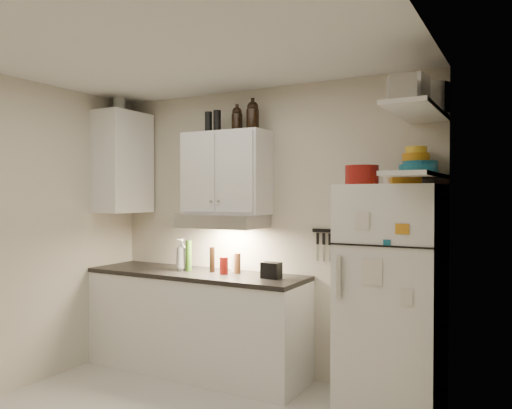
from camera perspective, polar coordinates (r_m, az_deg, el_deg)
The scene contains 35 objects.
ceiling at distance 3.46m, azimuth -11.43°, elevation 17.64°, with size 3.20×3.00×0.02m, color white.
back_wall at distance 4.58m, azimuth 0.94°, elevation -2.98°, with size 3.20×0.02×2.60m, color beige.
left_wall at distance 4.53m, azimuth -27.12°, elevation -3.14°, with size 0.02×3.00×2.60m, color beige.
right_wall at distance 2.61m, azimuth 17.00°, elevation -6.10°, with size 0.02×3.00×2.60m, color beige.
base_cabinet at distance 4.75m, azimuth -6.92°, elevation -13.37°, with size 2.10×0.60×0.88m, color white.
countertop at distance 4.65m, azimuth -6.93°, elevation -7.88°, with size 2.10×0.62×0.04m, color black.
upper_cabinet at distance 4.57m, azimuth -3.42°, elevation 3.60°, with size 0.80×0.33×0.75m, color white.
side_cabinet at distance 5.18m, azimuth -14.96°, elevation 4.65°, with size 0.33×0.55×1.00m, color white.
range_hood at distance 4.52m, azimuth -3.85°, elevation -1.89°, with size 0.76×0.46×0.12m, color silver.
fridge at distance 3.87m, azimuth 15.24°, elevation -10.48°, with size 0.70×0.68×1.70m, color white.
shelf_hi at distance 3.67m, azimuth 17.93°, elevation 10.07°, with size 0.30×0.95×0.03m, color white.
shelf_lo at distance 3.62m, azimuth 17.89°, elevation 3.18°, with size 0.30×0.95×0.03m, color white.
knife_strip at distance 4.28m, azimuth 9.11°, elevation -3.01°, with size 0.42×0.02×0.03m, color black.
dutch_oven at distance 3.79m, azimuth 12.00°, elevation 3.30°, with size 0.25×0.25×0.14m, color maroon.
book_stack at distance 3.63m, azimuth 16.71°, elevation 2.89°, with size 0.20×0.24×0.08m, color orange.
spice_jar at distance 3.72m, azimuth 14.75°, elevation 3.03°, with size 0.06×0.06×0.11m, color silver.
stock_pot at distance 3.97m, azimuth 19.09°, elevation 11.22°, with size 0.31×0.31×0.22m, color silver.
tin_a at distance 3.60m, azimuth 17.22°, elevation 12.20°, with size 0.21×0.19×0.21m, color #AAAAAD.
tin_b at distance 3.35m, azimuth 16.26°, elevation 12.62°, with size 0.16×0.16×0.16m, color #AAAAAD.
bowl_teal at distance 3.93m, azimuth 18.23°, elevation 3.98°, with size 0.25×0.25×0.10m, color #155D77.
bowl_orange at distance 3.96m, azimuth 17.81°, elevation 5.13°, with size 0.20×0.20×0.06m, color orange.
bowl_yellow at distance 3.97m, azimuth 17.82°, elevation 5.94°, with size 0.16×0.16×0.05m, color yellow.
plates at distance 3.66m, azimuth 17.93°, elevation 3.88°, with size 0.25×0.25×0.06m, color #155D77.
growler_a at distance 4.61m, azimuth -2.19°, elevation 9.72°, with size 0.10×0.10×0.23m, color black, non-canonical shape.
growler_b at distance 4.50m, azimuth -0.38°, elevation 10.14°, with size 0.11×0.11×0.26m, color black, non-canonical shape.
thermos_a at distance 4.63m, azimuth -4.46°, elevation 9.46°, with size 0.07×0.07×0.20m, color black.
thermos_b at distance 4.67m, azimuth -5.45°, elevation 9.34°, with size 0.07×0.07×0.19m, color black.
side_jar at distance 5.29m, azimuth -15.36°, elevation 10.89°, with size 0.12×0.12×0.16m, color silver.
soap_bottle at distance 4.74m, azimuth -8.46°, elevation -5.46°, with size 0.13×0.13×0.33m, color white.
pepper_mill at distance 4.51m, azimuth -2.13°, elevation -6.73°, with size 0.06×0.06×0.18m, color brown.
oil_bottle at distance 4.68m, azimuth -7.71°, elevation -5.82°, with size 0.05×0.05×0.29m, color #396A1A.
vinegar_bottle at distance 4.60m, azimuth -5.03°, elevation -6.28°, with size 0.05×0.05×0.23m, color black.
clear_bottle at distance 4.59m, azimuth -2.54°, elevation -6.67°, with size 0.06×0.06×0.17m, color silver.
red_jar at distance 4.47m, azimuth -3.69°, elevation -6.99°, with size 0.08×0.08×0.15m, color maroon.
caddy at distance 4.25m, azimuth 1.76°, elevation -7.53°, with size 0.16×0.11×0.13m, color black.
Camera 1 is at (2.14, -2.53, 1.62)m, focal length 35.00 mm.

